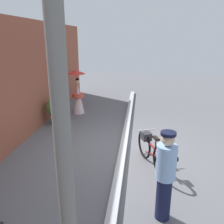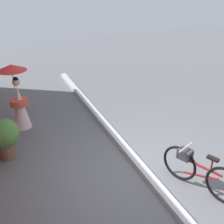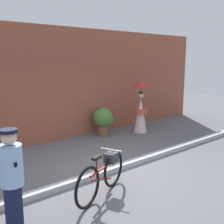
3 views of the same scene
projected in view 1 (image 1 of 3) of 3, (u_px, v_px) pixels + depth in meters
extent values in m
plane|color=slate|center=(123.00, 149.00, 6.73)|extent=(30.00, 30.00, 0.00)
cube|color=brown|center=(8.00, 84.00, 6.56)|extent=(14.00, 0.40, 3.63)
cube|color=#B2B2B7|center=(123.00, 147.00, 6.71)|extent=(14.00, 0.20, 0.12)
torus|color=black|center=(144.00, 144.00, 6.14)|extent=(0.73, 0.34, 0.76)
torus|color=black|center=(161.00, 162.00, 5.25)|extent=(0.73, 0.34, 0.76)
cube|color=maroon|center=(152.00, 146.00, 5.64)|extent=(0.77, 0.34, 0.04)
cube|color=maroon|center=(152.00, 154.00, 5.71)|extent=(0.67, 0.29, 0.26)
cylinder|color=maroon|center=(156.00, 145.00, 5.44)|extent=(0.03, 0.03, 0.32)
cube|color=black|center=(156.00, 138.00, 5.39)|extent=(0.24, 0.17, 0.05)
cylinder|color=silver|center=(146.00, 130.00, 5.92)|extent=(0.21, 0.46, 0.03)
cube|color=#333338|center=(146.00, 136.00, 5.96)|extent=(0.32, 0.30, 0.20)
cylinder|color=#141938|center=(163.00, 198.00, 4.04)|extent=(0.26, 0.26, 0.81)
cylinder|color=#8CB2E0|center=(166.00, 162.00, 3.82)|extent=(0.34, 0.34, 0.60)
sphere|color=#D8B293|center=(168.00, 139.00, 3.70)|extent=(0.22, 0.22, 0.22)
cylinder|color=black|center=(168.00, 134.00, 3.67)|extent=(0.25, 0.25, 0.05)
cube|color=black|center=(166.00, 159.00, 3.80)|extent=(0.05, 0.38, 0.06)
cone|color=silver|center=(78.00, 99.00, 9.73)|extent=(0.48, 0.48, 1.24)
cylinder|color=#D14C3D|center=(78.00, 95.00, 9.69)|extent=(0.49, 0.49, 0.16)
sphere|color=beige|center=(77.00, 82.00, 9.52)|extent=(0.20, 0.20, 0.20)
sphere|color=black|center=(77.00, 80.00, 9.49)|extent=(0.15, 0.15, 0.15)
cylinder|color=olive|center=(76.00, 79.00, 9.51)|extent=(0.02, 0.02, 0.55)
cone|color=red|center=(76.00, 72.00, 9.43)|extent=(0.76, 0.76, 0.16)
cylinder|color=brown|center=(56.00, 119.00, 8.66)|extent=(0.38, 0.38, 0.36)
sphere|color=#4C7A38|center=(55.00, 107.00, 8.52)|extent=(0.69, 0.69, 0.69)
sphere|color=#4C7A38|center=(60.00, 108.00, 8.70)|extent=(0.38, 0.38, 0.38)
cylinder|color=slate|center=(61.00, 110.00, 2.22)|extent=(0.18, 0.18, 4.80)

